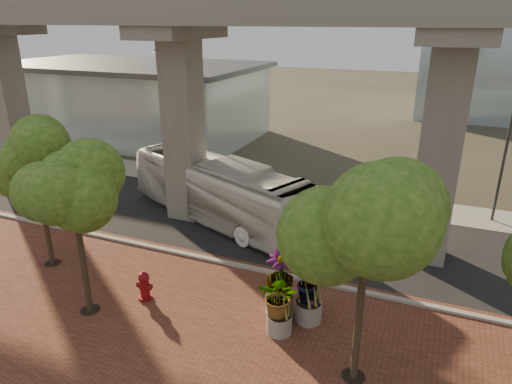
% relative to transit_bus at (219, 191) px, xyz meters
% --- Properties ---
extents(ground, '(160.00, 160.00, 0.00)m').
position_rel_transit_bus_xyz_m(ground, '(4.15, -2.08, -1.62)').
color(ground, '#333025').
rests_on(ground, ground).
extents(brick_plaza, '(70.00, 13.00, 0.06)m').
position_rel_transit_bus_xyz_m(brick_plaza, '(4.15, -10.08, -1.59)').
color(brick_plaza, brown).
rests_on(brick_plaza, ground).
extents(asphalt_road, '(90.00, 8.00, 0.04)m').
position_rel_transit_bus_xyz_m(asphalt_road, '(4.15, -0.08, -1.60)').
color(asphalt_road, black).
rests_on(asphalt_road, ground).
extents(curb_strip, '(70.00, 0.25, 0.16)m').
position_rel_transit_bus_xyz_m(curb_strip, '(4.15, -4.08, -1.54)').
color(curb_strip, '#9C9A91').
rests_on(curb_strip, ground).
extents(far_sidewalk, '(90.00, 3.00, 0.06)m').
position_rel_transit_bus_xyz_m(far_sidewalk, '(4.15, 5.42, -1.59)').
color(far_sidewalk, '#9C9A91').
rests_on(far_sidewalk, ground).
extents(transit_viaduct, '(72.00, 5.60, 12.40)m').
position_rel_transit_bus_xyz_m(transit_viaduct, '(4.15, -0.08, 5.67)').
color(transit_viaduct, gray).
rests_on(transit_viaduct, ground).
extents(station_pavilion, '(23.00, 13.00, 6.30)m').
position_rel_transit_bus_xyz_m(station_pavilion, '(-15.85, 13.92, 1.60)').
color(station_pavilion, silver).
rests_on(station_pavilion, ground).
extents(transit_bus, '(11.77, 7.04, 3.24)m').
position_rel_transit_bus_xyz_m(transit_bus, '(0.00, 0.00, 0.00)').
color(transit_bus, silver).
rests_on(transit_bus, ground).
extents(fire_hydrant, '(0.59, 0.53, 1.17)m').
position_rel_transit_bus_xyz_m(fire_hydrant, '(0.71, -7.58, -1.00)').
color(fire_hydrant, maroon).
rests_on(fire_hydrant, ground).
extents(planter_front, '(1.91, 1.91, 2.10)m').
position_rel_transit_bus_xyz_m(planter_front, '(5.98, -7.49, -0.29)').
color(planter_front, '#9E9B8E').
rests_on(planter_front, ground).
extents(planter_right, '(2.33, 2.33, 2.49)m').
position_rel_transit_bus_xyz_m(planter_right, '(5.65, -6.56, -0.05)').
color(planter_right, gray).
rests_on(planter_right, ground).
extents(planter_left, '(2.06, 2.06, 2.27)m').
position_rel_transit_bus_xyz_m(planter_left, '(6.69, -6.50, -0.18)').
color(planter_left, gray).
rests_on(planter_left, ground).
extents(street_tree_far_west, '(3.35, 3.35, 6.10)m').
position_rel_transit_bus_xyz_m(street_tree_far_west, '(-4.56, -6.90, 2.99)').
color(street_tree_far_west, '#3F3324').
rests_on(street_tree_far_west, ground).
extents(street_tree_near_west, '(3.56, 3.56, 6.51)m').
position_rel_transit_bus_xyz_m(street_tree_near_west, '(-0.71, -8.95, 3.31)').
color(street_tree_near_west, '#3F3324').
rests_on(street_tree_near_west, ground).
extents(street_tree_near_east, '(4.16, 4.16, 6.92)m').
position_rel_transit_bus_xyz_m(street_tree_near_east, '(8.69, -8.57, 3.45)').
color(street_tree_near_east, '#3F3324').
rests_on(street_tree_near_east, ground).
extents(streetlamp_west, '(0.41, 1.19, 8.18)m').
position_rel_transit_bus_xyz_m(streetlamp_west, '(-5.86, 4.71, 3.16)').
color(streetlamp_west, '#2E2F33').
rests_on(streetlamp_west, ground).
extents(streetlamp_east, '(0.41, 1.21, 8.37)m').
position_rel_transit_bus_xyz_m(streetlamp_east, '(13.15, 5.20, 3.26)').
color(streetlamp_east, '#303135').
rests_on(streetlamp_east, ground).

